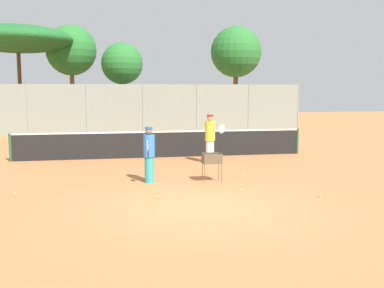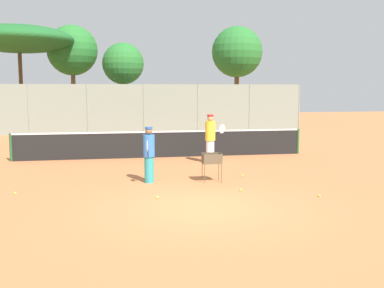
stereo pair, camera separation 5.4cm
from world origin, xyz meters
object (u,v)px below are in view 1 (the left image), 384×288
object	(u,v)px
player_white_outfit	(149,154)
ball_cart	(212,161)
parked_car	(124,119)
tennis_net	(162,144)
player_red_cap	(210,138)

from	to	relation	value
player_white_outfit	ball_cart	size ratio (longest dim) A/B	1.93
parked_car	player_white_outfit	bearing A→B (deg)	-89.56
player_white_outfit	parked_car	bearing A→B (deg)	-169.99
tennis_net	player_white_outfit	size ratio (longest dim) A/B	7.11
tennis_net	player_white_outfit	bearing A→B (deg)	-101.09
tennis_net	parked_car	bearing A→B (deg)	94.56
player_white_outfit	ball_cart	xyz separation A→B (m)	(1.85, -0.18, -0.23)
ball_cart	parked_car	size ratio (longest dim) A/B	0.20
tennis_net	ball_cart	bearing A→B (deg)	-79.84
tennis_net	player_red_cap	bearing A→B (deg)	-47.50
player_red_cap	ball_cart	xyz separation A→B (m)	(-0.69, -3.29, -0.31)
ball_cart	parked_car	bearing A→B (deg)	96.08
tennis_net	player_red_cap	size ratio (longest dim) A/B	6.47
player_white_outfit	player_red_cap	bearing A→B (deg)	150.26
player_red_cap	ball_cart	size ratio (longest dim) A/B	2.12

